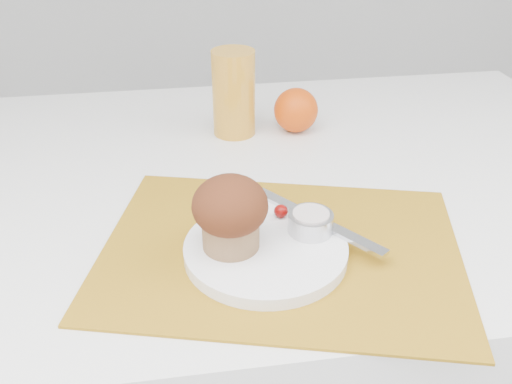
{
  "coord_description": "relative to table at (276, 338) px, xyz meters",
  "views": [
    {
      "loc": [
        -0.16,
        -0.74,
        1.19
      ],
      "look_at": [
        -0.06,
        -0.09,
        0.8
      ],
      "focal_mm": 40.0,
      "sensor_mm": 36.0,
      "label": 1
    }
  ],
  "objects": [
    {
      "name": "table",
      "position": [
        0.0,
        0.0,
        0.0
      ],
      "size": [
        1.2,
        0.8,
        0.75
      ],
      "primitive_type": "cube",
      "color": "white",
      "rests_on": "ground"
    },
    {
      "name": "placemat",
      "position": [
        -0.04,
        -0.21,
        0.38
      ],
      "size": [
        0.53,
        0.44,
        0.0
      ],
      "primitive_type": "cube",
      "rotation": [
        0.0,
        0.0,
        -0.27
      ],
      "color": "#A27216",
      "rests_on": "table"
    },
    {
      "name": "plate",
      "position": [
        -0.06,
        -0.22,
        0.39
      ],
      "size": [
        0.24,
        0.24,
        0.02
      ],
      "primitive_type": "cylinder",
      "rotation": [
        0.0,
        0.0,
        -0.2
      ],
      "color": "white",
      "rests_on": "placemat"
    },
    {
      "name": "ramekin",
      "position": [
        0.0,
        -0.2,
        0.41
      ],
      "size": [
        0.06,
        0.06,
        0.03
      ],
      "primitive_type": "cylinder",
      "rotation": [
        0.0,
        0.0,
        0.01
      ],
      "color": "#BBBBBF",
      "rests_on": "plate"
    },
    {
      "name": "cream",
      "position": [
        0.0,
        -0.2,
        0.42
      ],
      "size": [
        0.06,
        0.06,
        0.01
      ],
      "primitive_type": "cylinder",
      "rotation": [
        0.0,
        0.0,
        0.33
      ],
      "color": "beige",
      "rests_on": "ramekin"
    },
    {
      "name": "raspberry_near",
      "position": [
        -0.03,
        -0.16,
        0.4
      ],
      "size": [
        0.02,
        0.02,
        0.02
      ],
      "primitive_type": "ellipsoid",
      "color": "#530302",
      "rests_on": "plate"
    },
    {
      "name": "raspberry_far",
      "position": [
        -0.01,
        -0.2,
        0.4
      ],
      "size": [
        0.02,
        0.02,
        0.02
      ],
      "primitive_type": "ellipsoid",
      "color": "#520207",
      "rests_on": "plate"
    },
    {
      "name": "butter_knife",
      "position": [
        0.01,
        -0.19,
        0.4
      ],
      "size": [
        0.14,
        0.18,
        0.01
      ],
      "primitive_type": "cube",
      "rotation": [
        0.0,
        0.0,
        -0.93
      ],
      "color": "#B9BCC2",
      "rests_on": "plate"
    },
    {
      "name": "orange",
      "position": [
        0.06,
        0.15,
        0.42
      ],
      "size": [
        0.08,
        0.08,
        0.08
      ],
      "primitive_type": "sphere",
      "color": "#DA4907",
      "rests_on": "table"
    },
    {
      "name": "juice_glass",
      "position": [
        -0.06,
        0.15,
        0.45
      ],
      "size": [
        0.09,
        0.09,
        0.15
      ],
      "primitive_type": "cylinder",
      "rotation": [
        0.0,
        0.0,
        0.23
      ],
      "color": "gold",
      "rests_on": "table"
    },
    {
      "name": "muffin",
      "position": [
        -0.1,
        -0.22,
        0.45
      ],
      "size": [
        0.09,
        0.09,
        0.1
      ],
      "color": "#916A46",
      "rests_on": "plate"
    }
  ]
}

